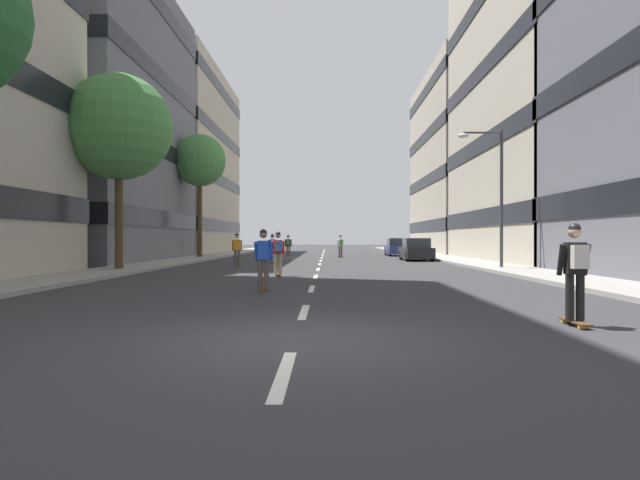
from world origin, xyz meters
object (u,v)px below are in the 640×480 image
object	(u,v)px
parked_car_near	(416,250)
street_tree_mid	(119,127)
street_tree_far	(200,161)
skater_3	(278,251)
skater_6	(237,248)
skater_5	(340,245)
skater_2	(263,257)
skater_4	(575,267)
streetlamp_right	(494,183)
skater_1	(288,245)
parked_car_mid	(397,248)
skater_0	(272,246)

from	to	relation	value
parked_car_near	street_tree_mid	bearing A→B (deg)	-141.73
street_tree_far	skater_3	world-z (taller)	street_tree_far
street_tree_far	skater_3	xyz separation A→B (m)	(7.51, -18.14, -6.20)
parked_car_near	skater_6	world-z (taller)	skater_6
skater_3	skater_5	distance (m)	21.14
skater_2	skater_4	distance (m)	8.64
street_tree_mid	street_tree_far	size ratio (longest dim) A/B	0.97
streetlamp_right	skater_5	distance (m)	18.21
streetlamp_right	skater_3	distance (m)	11.23
street_tree_mid	street_tree_far	xyz separation A→B (m)	(0.00, 15.19, 0.67)
skater_1	skater_2	distance (m)	26.31
skater_5	parked_car_near	bearing A→B (deg)	-49.25
parked_car_mid	streetlamp_right	bearing A→B (deg)	-84.65
parked_car_mid	skater_1	bearing A→B (deg)	-154.42
skater_3	streetlamp_right	bearing A→B (deg)	23.91
street_tree_far	skater_6	size ratio (longest dim) A/B	5.09
skater_2	street_tree_far	bearing A→B (deg)	107.71
skater_4	skater_6	world-z (taller)	same
skater_0	street_tree_far	bearing A→B (deg)	134.20
skater_3	street_tree_far	bearing A→B (deg)	112.49
streetlamp_right	skater_1	bearing A→B (deg)	124.28
street_tree_far	streetlamp_right	xyz separation A→B (m)	(17.37, -13.76, -3.08)
skater_3	skater_5	bearing A→B (deg)	81.96
parked_car_near	skater_3	xyz separation A→B (m)	(-7.94, -15.14, 0.32)
parked_car_near	skater_2	size ratio (longest dim) A/B	2.47
street_tree_far	skater_2	world-z (taller)	street_tree_far
street_tree_mid	skater_1	bearing A→B (deg)	70.06
street_tree_far	skater_4	xyz separation A→B (m)	(13.75, -30.00, -6.20)
skater_1	skater_4	world-z (taller)	same
skater_1	street_tree_mid	bearing A→B (deg)	-109.94
streetlamp_right	skater_6	bearing A→B (deg)	168.79
parked_car_near	street_tree_mid	size ratio (longest dim) A/B	0.50
skater_4	skater_5	size ratio (longest dim) A/B	1.00
streetlamp_right	skater_1	xyz separation A→B (m)	(-11.00, 16.14, -3.12)
streetlamp_right	skater_5	bearing A→B (deg)	112.64
parked_car_mid	skater_6	bearing A→B (deg)	-120.89
skater_0	skater_4	size ratio (longest dim) A/B	1.00
parked_car_mid	skater_6	size ratio (longest dim) A/B	2.47
street_tree_mid	parked_car_mid	bearing A→B (deg)	54.81
street_tree_far	skater_4	bearing A→B (deg)	-65.37
street_tree_mid	parked_car_near	bearing A→B (deg)	38.27
parked_car_near	skater_4	xyz separation A→B (m)	(-1.70, -27.00, 0.32)
parked_car_near	street_tree_far	bearing A→B (deg)	169.02
skater_6	streetlamp_right	bearing A→B (deg)	-11.21
skater_4	skater_5	world-z (taller)	same
skater_2	parked_car_near	bearing A→B (deg)	69.48
skater_2	skater_4	world-z (taller)	same
parked_car_near	skater_2	bearing A→B (deg)	-110.52
skater_2	skater_6	size ratio (longest dim) A/B	1.00
street_tree_far	skater_5	bearing A→B (deg)	14.95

